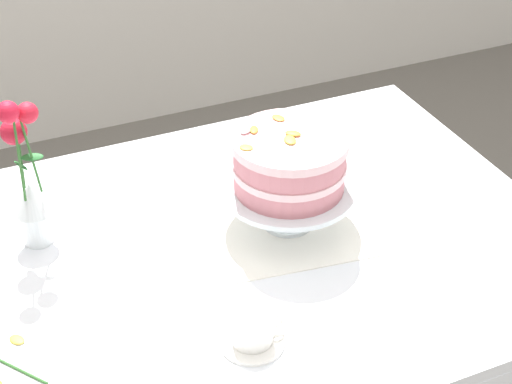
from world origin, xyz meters
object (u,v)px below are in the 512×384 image
Objects in this scene: dining_table at (238,286)px; flower_vase at (29,185)px; layer_cake at (289,162)px; teacup at (252,332)px; cake_stand at (289,193)px.

dining_table is 3.98× the size of flower_vase.
layer_cake reaches higher than teacup.
dining_table is 0.28m from teacup.
cake_stand is 0.54m from flower_vase.
dining_table is 0.23m from cake_stand.
cake_stand is at bearing 54.47° from teacup.
cake_stand is at bearing -39.92° from layer_cake.
flower_vase reaches higher than layer_cake.
flower_vase is at bearing 162.78° from cake_stand.
flower_vase is at bearing 150.94° from dining_table.
teacup is (-0.21, -0.30, -0.14)m from layer_cake.
cake_stand reaches higher than dining_table.
dining_table is at bearing -29.06° from flower_vase.
layer_cake reaches higher than cake_stand.
cake_stand is (0.14, 0.05, 0.17)m from dining_table.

